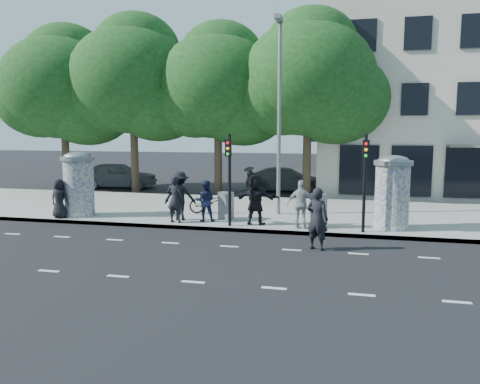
% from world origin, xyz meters
% --- Properties ---
extents(ground, '(120.00, 120.00, 0.00)m').
position_xyz_m(ground, '(0.00, 0.00, 0.00)').
color(ground, black).
rests_on(ground, ground).
extents(sidewalk, '(40.00, 8.00, 0.15)m').
position_xyz_m(sidewalk, '(0.00, 7.50, 0.07)').
color(sidewalk, gray).
rests_on(sidewalk, ground).
extents(curb, '(40.00, 0.10, 0.16)m').
position_xyz_m(curb, '(0.00, 3.55, 0.07)').
color(curb, slate).
rests_on(curb, ground).
extents(lane_dash_near, '(32.00, 0.12, 0.01)m').
position_xyz_m(lane_dash_near, '(0.00, -2.20, 0.00)').
color(lane_dash_near, silver).
rests_on(lane_dash_near, ground).
extents(lane_dash_far, '(32.00, 0.12, 0.01)m').
position_xyz_m(lane_dash_far, '(0.00, 1.40, 0.00)').
color(lane_dash_far, silver).
rests_on(lane_dash_far, ground).
extents(ad_column_left, '(1.36, 1.36, 2.65)m').
position_xyz_m(ad_column_left, '(-7.20, 4.50, 1.54)').
color(ad_column_left, beige).
rests_on(ad_column_left, sidewalk).
extents(ad_column_right, '(1.36, 1.36, 2.65)m').
position_xyz_m(ad_column_right, '(5.20, 4.70, 1.54)').
color(ad_column_right, beige).
rests_on(ad_column_right, sidewalk).
extents(traffic_pole_near, '(0.22, 0.31, 3.40)m').
position_xyz_m(traffic_pole_near, '(-0.60, 3.79, 2.23)').
color(traffic_pole_near, black).
rests_on(traffic_pole_near, sidewalk).
extents(traffic_pole_far, '(0.22, 0.31, 3.40)m').
position_xyz_m(traffic_pole_far, '(4.20, 3.79, 2.23)').
color(traffic_pole_far, black).
rests_on(traffic_pole_far, sidewalk).
extents(street_lamp, '(0.25, 0.93, 8.00)m').
position_xyz_m(street_lamp, '(0.80, 6.63, 4.79)').
color(street_lamp, slate).
rests_on(street_lamp, sidewalk).
extents(tree_far_left, '(7.20, 7.20, 9.26)m').
position_xyz_m(tree_far_left, '(-13.00, 12.50, 6.19)').
color(tree_far_left, '#38281C').
rests_on(tree_far_left, ground).
extents(tree_mid_left, '(7.20, 7.20, 9.57)m').
position_xyz_m(tree_mid_left, '(-8.50, 12.50, 6.50)').
color(tree_mid_left, '#38281C').
rests_on(tree_mid_left, ground).
extents(tree_near_left, '(6.80, 6.80, 8.97)m').
position_xyz_m(tree_near_left, '(-3.50, 12.70, 6.06)').
color(tree_near_left, '#38281C').
rests_on(tree_near_left, ground).
extents(tree_center, '(7.00, 7.00, 9.30)m').
position_xyz_m(tree_center, '(1.50, 12.30, 6.31)').
color(tree_center, '#38281C').
rests_on(tree_center, ground).
extents(ped_a, '(0.80, 0.54, 1.59)m').
position_xyz_m(ped_a, '(-7.69, 3.85, 0.94)').
color(ped_a, black).
rests_on(ped_a, sidewalk).
extents(ped_b, '(0.69, 0.49, 1.80)m').
position_xyz_m(ped_b, '(-2.80, 4.01, 1.05)').
color(ped_b, black).
rests_on(ped_b, sidewalk).
extents(ped_c, '(0.90, 0.77, 1.61)m').
position_xyz_m(ped_c, '(-1.74, 4.48, 0.96)').
color(ped_c, '#1B2145').
rests_on(ped_c, sidewalk).
extents(ped_d, '(1.35, 0.91, 1.93)m').
position_xyz_m(ped_d, '(-2.79, 4.53, 1.11)').
color(ped_d, black).
rests_on(ped_d, sidewalk).
extents(ped_e, '(1.06, 0.63, 1.76)m').
position_xyz_m(ped_e, '(2.03, 4.00, 1.03)').
color(ped_e, '#9F9FA2').
rests_on(ped_e, sidewalk).
extents(ped_f, '(1.79, 0.70, 1.90)m').
position_xyz_m(ped_f, '(0.28, 4.31, 1.10)').
color(ped_f, black).
rests_on(ped_f, sidewalk).
extents(man_road, '(0.83, 0.69, 1.95)m').
position_xyz_m(man_road, '(2.74, 1.65, 0.97)').
color(man_road, black).
rests_on(man_road, ground).
extents(bicycle, '(1.16, 1.99, 0.99)m').
position_xyz_m(bicycle, '(-2.00, 6.21, 0.64)').
color(bicycle, black).
rests_on(bicycle, sidewalk).
extents(cabinet_left, '(0.63, 0.55, 1.09)m').
position_xyz_m(cabinet_left, '(-1.07, 5.08, 0.70)').
color(cabinet_left, gray).
rests_on(cabinet_left, sidewalk).
extents(cabinet_right, '(0.62, 0.48, 1.23)m').
position_xyz_m(cabinet_right, '(2.63, 4.31, 0.76)').
color(cabinet_right, slate).
rests_on(cabinet_right, sidewalk).
extents(car_left, '(2.58, 5.09, 1.66)m').
position_xyz_m(car_left, '(-10.58, 14.35, 0.83)').
color(car_left, slate).
rests_on(car_left, ground).
extents(car_right, '(2.31, 5.04, 1.43)m').
position_xyz_m(car_right, '(0.06, 15.25, 0.72)').
color(car_right, '#595B60').
rests_on(car_right, ground).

